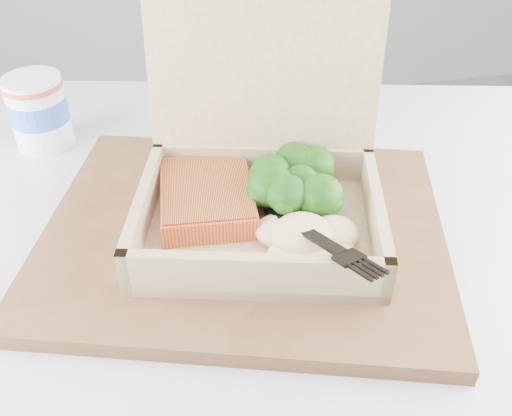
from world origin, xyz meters
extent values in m
cube|color=#B8BBC3|center=(-0.37, 0.27, 0.72)|extent=(0.97, 0.97, 0.03)
cube|color=brown|center=(-0.35, 0.33, 0.74)|extent=(0.45, 0.40, 0.02)
cube|color=tan|center=(-0.34, 0.31, 0.75)|extent=(0.26, 0.22, 0.01)
cube|color=#9B8260|center=(-0.44, 0.34, 0.77)|extent=(0.05, 0.17, 0.05)
cube|color=#9B8260|center=(-0.24, 0.29, 0.77)|extent=(0.05, 0.17, 0.05)
cube|color=#9B8260|center=(-0.36, 0.24, 0.77)|extent=(0.22, 0.07, 0.05)
cube|color=#9B8260|center=(-0.32, 0.39, 0.77)|extent=(0.22, 0.07, 0.05)
cube|color=tan|center=(-0.31, 0.41, 0.87)|extent=(0.22, 0.09, 0.17)
cube|color=#ED5F2E|center=(-0.38, 0.35, 0.77)|extent=(0.10, 0.12, 0.02)
ellipsoid|color=beige|center=(-0.31, 0.27, 0.77)|extent=(0.09, 0.08, 0.03)
cube|color=black|center=(-0.33, 0.32, 0.79)|extent=(0.05, 0.10, 0.03)
cube|color=black|center=(-0.30, 0.25, 0.79)|extent=(0.04, 0.05, 0.01)
cylinder|color=silver|center=(-0.55, 0.55, 0.78)|extent=(0.07, 0.07, 0.09)
cylinder|color=blue|center=(-0.55, 0.55, 0.78)|extent=(0.07, 0.07, 0.03)
cylinder|color=#C54235|center=(-0.55, 0.55, 0.81)|extent=(0.07, 0.07, 0.01)
cube|color=white|center=(-0.27, 0.51, 0.73)|extent=(0.13, 0.14, 0.00)
camera|label=1|loc=(-0.43, -0.09, 1.10)|focal=40.00mm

